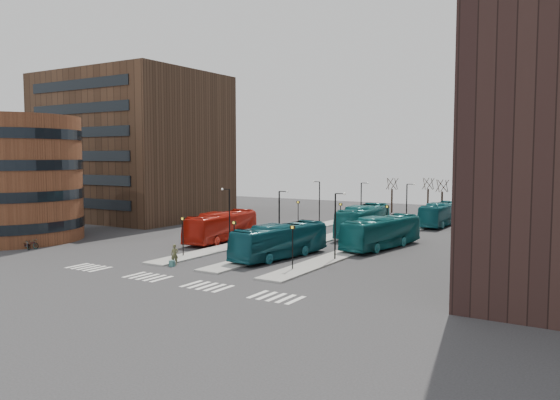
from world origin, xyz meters
The scene contains 23 objects.
ground centered at (0.00, 0.00, 0.00)m, with size 160.00×160.00×0.00m, color #29292C.
island_left centered at (-4.00, 30.00, 0.07)m, with size 2.50×45.00×0.15m, color gray.
island_mid centered at (2.00, 30.00, 0.07)m, with size 2.50×45.00×0.15m, color gray.
island_right centered at (8.00, 30.00, 0.07)m, with size 2.50×45.00×0.15m, color gray.
suitcase centered at (-2.18, 8.06, 0.27)m, with size 0.43×0.34×0.54m, color navy.
red_bus centered at (-7.40, 21.83, 1.65)m, with size 2.77×11.85×3.30m, color #B01A0D.
teal_bus_a centered at (3.64, 16.46, 1.61)m, with size 2.70×11.55×3.22m, color #12505C.
teal_bus_b centered at (4.52, 34.24, 1.82)m, with size 3.06×13.09×3.65m, color #15696C.
teal_bus_c centered at (9.75, 26.71, 1.66)m, with size 2.78×11.90×3.31m, color #166C6F.
teal_bus_d centered at (9.89, 48.36, 1.60)m, with size 2.70×11.52×3.21m, color #166670.
traveller centered at (-2.52, 8.78, 0.90)m, with size 0.66×0.43×1.81m, color brown.
commuter_a centered at (-6.25, 19.18, 0.82)m, with size 0.79×0.62×1.63m, color black.
commuter_b centered at (3.44, 14.43, 0.88)m, with size 1.04×0.43×1.77m, color black.
commuter_c centered at (1.35, 16.66, 0.73)m, with size 0.95×0.54×1.46m, color black.
bicycle_near centered at (-21.00, 6.78, 0.43)m, with size 0.57×1.64×0.86m, color gray.
bicycle_mid centered at (-21.00, 6.88, 0.48)m, with size 0.45×1.60×0.96m, color gray.
bicycle_far centered at (-21.00, 7.29, 0.48)m, with size 0.64×1.84×0.96m, color gray.
crosswalk_stripes centered at (1.75, 4.00, 0.01)m, with size 22.35×2.40×0.01m.
round_building centered at (-28.00, 10.00, 6.99)m, with size 15.16×15.16×14.00m.
office_block centered at (-34.00, 33.98, 11.00)m, with size 25.00×20.12×22.00m.
sign_poles centered at (1.60, 23.00, 2.41)m, with size 12.45×22.12×3.65m.
lamp_posts centered at (2.64, 28.00, 3.58)m, with size 14.04×20.24×6.12m.
bare_trees centered at (2.67, 62.67, 2.72)m, with size 10.97×8.14×5.90m.
Camera 1 is at (30.17, -26.71, 9.47)m, focal length 35.00 mm.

